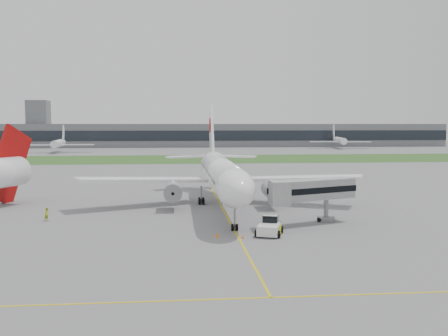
{
  "coord_description": "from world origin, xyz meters",
  "views": [
    {
      "loc": [
        -7.32,
        -77.83,
        13.65
      ],
      "look_at": [
        0.23,
        2.0,
        6.64
      ],
      "focal_mm": 40.0,
      "sensor_mm": 36.0,
      "label": 1
    }
  ],
  "objects": [
    {
      "name": "ground_crew_far",
      "position": [
        -25.72,
        -5.94,
        0.97
      ],
      "size": [
        1.1,
        1.18,
        1.94
      ],
      "primitive_type": "imported",
      "rotation": [
        0.0,
        0.0,
        1.06
      ],
      "color": "#C5DC24",
      "rests_on": "ground"
    },
    {
      "name": "control_tower",
      "position": [
        -90.0,
        232.0,
        0.0
      ],
      "size": [
        12.0,
        12.0,
        56.0
      ],
      "primitive_type": null,
      "color": "slate",
      "rests_on": "ground"
    },
    {
      "name": "distant_aircraft_left",
      "position": [
        -64.74,
        171.04,
        0.0
      ],
      "size": [
        36.48,
        32.93,
        12.89
      ],
      "primitive_type": null,
      "rotation": [
        0.0,
        0.0,
        0.1
      ],
      "color": "white",
      "rests_on": "ground"
    },
    {
      "name": "ground",
      "position": [
        0.0,
        0.0,
        0.0
      ],
      "size": [
        600.0,
        600.0,
        0.0
      ],
      "primitive_type": "plane",
      "color": "slate",
      "rests_on": "ground"
    },
    {
      "name": "apron_markings",
      "position": [
        0.0,
        -5.0,
        0.0
      ],
      "size": [
        70.0,
        70.0,
        0.04
      ],
      "primitive_type": null,
      "color": "gold",
      "rests_on": "ground"
    },
    {
      "name": "safety_cone_right",
      "position": [
        0.5,
        -19.45,
        0.24
      ],
      "size": [
        0.36,
        0.36,
        0.49
      ],
      "primitive_type": "cone",
      "color": "orange",
      "rests_on": "ground"
    },
    {
      "name": "ground_crew_near",
      "position": [
        5.03,
        -19.29,
        0.78
      ],
      "size": [
        0.68,
        0.66,
        1.57
      ],
      "primitive_type": "imported",
      "rotation": [
        0.0,
        0.0,
        3.87
      ],
      "color": "#FFF72A",
      "rests_on": "ground"
    },
    {
      "name": "terminal_building",
      "position": [
        0.0,
        229.87,
        7.0
      ],
      "size": [
        320.0,
        22.3,
        14.0
      ],
      "color": "slate",
      "rests_on": "ground"
    },
    {
      "name": "jet_bridge",
      "position": [
        10.45,
        -11.86,
        4.67
      ],
      "size": [
        13.13,
        8.27,
        6.31
      ],
      "rotation": [
        0.0,
        0.0,
        0.37
      ],
      "color": "#A2A1A4",
      "rests_on": "ground"
    },
    {
      "name": "distant_aircraft_right",
      "position": [
        85.58,
        199.67,
        0.0
      ],
      "size": [
        39.11,
        35.88,
        13.09
      ],
      "primitive_type": null,
      "rotation": [
        0.0,
        0.0,
        -0.18
      ],
      "color": "white",
      "rests_on": "ground"
    },
    {
      "name": "grass_strip",
      "position": [
        0.0,
        120.0,
        0.01
      ],
      "size": [
        600.0,
        50.0,
        0.02
      ],
      "primitive_type": "cube",
      "color": "#2B511E",
      "rests_on": "ground"
    },
    {
      "name": "pushback_tug",
      "position": [
        4.1,
        -17.5,
        1.06
      ],
      "size": [
        4.13,
        5.06,
        2.3
      ],
      "rotation": [
        0.0,
        0.0,
        -0.32
      ],
      "color": "white",
      "rests_on": "ground"
    },
    {
      "name": "airliner",
      "position": [
        0.0,
        4.87,
        5.66
      ],
      "size": [
        48.13,
        53.95,
        17.88
      ],
      "color": "white",
      "rests_on": "ground"
    },
    {
      "name": "safety_cone_left",
      "position": [
        -2.55,
        -18.47,
        0.3
      ],
      "size": [
        0.44,
        0.44,
        0.6
      ],
      "primitive_type": "cone",
      "color": "orange",
      "rests_on": "ground"
    }
  ]
}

